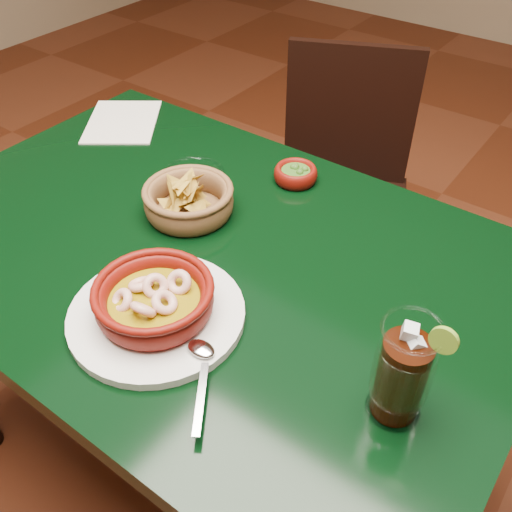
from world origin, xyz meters
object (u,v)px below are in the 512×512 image
Objects in this scene: dining_chair at (340,187)px; shrimp_plate at (155,304)px; chip_basket at (188,200)px; cola_drink at (402,373)px; dining_table at (205,284)px.

shrimp_plate is at bearing -81.34° from dining_chair.
cola_drink reaches higher than chip_basket.
cola_drink is (0.39, 0.07, 0.05)m from shrimp_plate.
cola_drink is at bearing -57.40° from dining_chair.
dining_chair is 0.71m from chip_basket.
shrimp_plate is 1.85× the size of cola_drink.
dining_chair is 1.03m from cola_drink.
dining_chair is (-0.07, 0.70, -0.18)m from dining_table.
cola_drink is at bearing -14.41° from dining_table.
dining_chair is 4.55× the size of cola_drink.
shrimp_plate is 0.29m from chip_basket.
chip_basket is (-0.15, 0.25, -0.00)m from shrimp_plate.
dining_table is 6.34× the size of cola_drink.
dining_chair reaches higher than shrimp_plate.
chip_basket is 0.56m from cola_drink.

